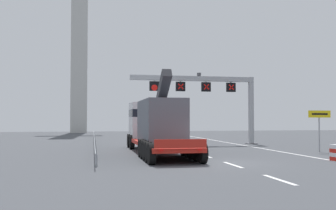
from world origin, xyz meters
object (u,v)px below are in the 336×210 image
at_px(heavy_haul_truck_red, 155,124).
at_px(bridge_pylon_distant, 80,15).
at_px(overhead_lane_gantry, 209,89).
at_px(exit_sign_yellow, 319,120).

relative_size(heavy_haul_truck_red, bridge_pylon_distant, 0.35).
height_order(overhead_lane_gantry, heavy_haul_truck_red, overhead_lane_gantry).
bearing_deg(heavy_haul_truck_red, overhead_lane_gantry, 50.17).
bearing_deg(overhead_lane_gantry, heavy_haul_truck_red, -129.83).
height_order(exit_sign_yellow, bridge_pylon_distant, bridge_pylon_distant).
relative_size(heavy_haul_truck_red, exit_sign_yellow, 4.79).
height_order(overhead_lane_gantry, exit_sign_yellow, overhead_lane_gantry).
relative_size(overhead_lane_gantry, exit_sign_yellow, 4.06).
xyz_separation_m(heavy_haul_truck_red, exit_sign_yellow, (11.45, -2.09, 0.26)).
bearing_deg(exit_sign_yellow, heavy_haul_truck_red, 169.66).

